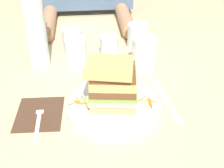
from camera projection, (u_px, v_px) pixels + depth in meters
ground_plane at (110, 109)px, 0.79m from camera, size 3.00×3.00×0.00m
main_plate at (113, 105)px, 0.79m from camera, size 0.25×0.25×0.02m
sandwich at (113, 84)px, 0.75m from camera, size 0.14×0.13×0.13m
carrot_shred_0 at (74, 103)px, 0.78m from camera, size 0.03×0.02×0.00m
carrot_shred_1 at (81, 98)px, 0.80m from camera, size 0.01×0.02×0.00m
carrot_shred_2 at (78, 103)px, 0.78m from camera, size 0.02×0.01×0.00m
carrot_shred_3 at (84, 99)px, 0.79m from camera, size 0.01×0.03×0.00m
carrot_shred_4 at (77, 100)px, 0.79m from camera, size 0.01×0.02×0.00m
carrot_shred_5 at (86, 103)px, 0.78m from camera, size 0.02×0.01×0.00m
carrot_shred_6 at (86, 98)px, 0.80m from camera, size 0.00×0.02×0.00m
carrot_shred_7 at (82, 104)px, 0.78m from camera, size 0.03×0.01×0.00m
carrot_shred_8 at (78, 102)px, 0.78m from camera, size 0.03×0.02×0.00m
carrot_shred_9 at (86, 104)px, 0.77m from camera, size 0.01×0.03×0.00m
carrot_shred_10 at (150, 101)px, 0.78m from camera, size 0.00×0.03×0.00m
carrot_shred_11 at (142, 99)px, 0.79m from camera, size 0.03×0.02×0.00m
carrot_shred_12 at (151, 107)px, 0.76m from camera, size 0.01×0.03×0.00m
carrot_shred_13 at (145, 100)px, 0.79m from camera, size 0.03×0.01×0.00m
carrot_shred_14 at (149, 100)px, 0.79m from camera, size 0.01×0.02×0.00m
carrot_shred_15 at (151, 104)px, 0.77m from camera, size 0.00×0.03×0.00m
carrot_shred_16 at (152, 101)px, 0.78m from camera, size 0.03×0.02×0.00m
carrot_shred_17 at (145, 107)px, 0.76m from camera, size 0.02×0.01×0.00m
napkin_dark at (40, 114)px, 0.77m from camera, size 0.13×0.15×0.00m
fork at (38, 118)px, 0.75m from camera, size 0.02×0.17×0.00m
knife at (168, 103)px, 0.81m from camera, size 0.04×0.20×0.00m
juice_glass at (144, 55)px, 0.95m from camera, size 0.08×0.08×0.10m
water_bottle at (34, 23)px, 0.91m from camera, size 0.07×0.07×0.32m
empty_tumbler_0 at (109, 46)px, 1.02m from camera, size 0.06×0.06×0.07m
empty_tumbler_1 at (76, 52)px, 0.96m from camera, size 0.07×0.07×0.09m
empty_tumbler_2 at (138, 36)px, 1.07m from camera, size 0.08×0.08×0.09m
empty_tumbler_3 at (73, 40)px, 1.05m from camera, size 0.07×0.07×0.08m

